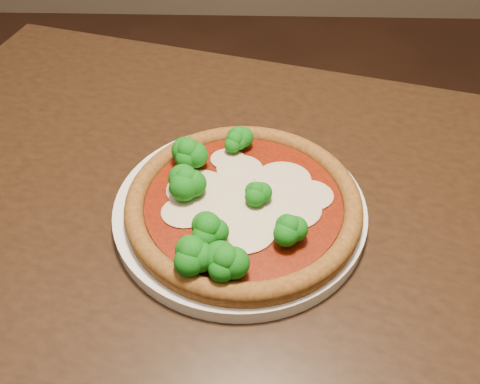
{
  "coord_description": "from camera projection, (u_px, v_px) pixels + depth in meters",
  "views": [
    {
      "loc": [
        0.22,
        -0.5,
        1.23
      ],
      "look_at": [
        0.21,
        -0.05,
        0.79
      ],
      "focal_mm": 40.0,
      "sensor_mm": 36.0,
      "label": 1
    }
  ],
  "objects": [
    {
      "name": "plate",
      "position": [
        240.0,
        210.0,
        0.64
      ],
      "size": [
        0.3,
        0.3,
        0.02
      ],
      "primitive_type": "cylinder",
      "color": "silver",
      "rests_on": "dining_table"
    },
    {
      "name": "pizza",
      "position": [
        239.0,
        203.0,
        0.62
      ],
      "size": [
        0.28,
        0.28,
        0.06
      ],
      "rotation": [
        0.0,
        0.0,
        0.22
      ],
      "color": "brown",
      "rests_on": "plate"
    },
    {
      "name": "dining_table",
      "position": [
        258.0,
        275.0,
        0.72
      ],
      "size": [
        1.25,
        0.97,
        0.75
      ],
      "rotation": [
        0.0,
        0.0,
        -0.27
      ],
      "color": "black",
      "rests_on": "floor"
    }
  ]
}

